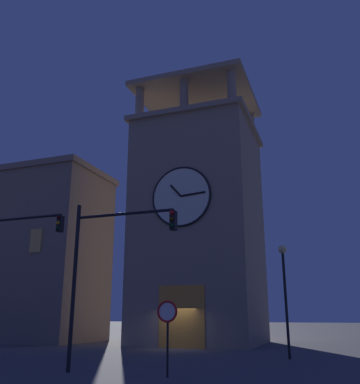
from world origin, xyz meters
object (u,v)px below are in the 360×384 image
(traffic_signal_near, at_px, (4,258))
(street_lamp, at_px, (284,279))
(clocktower, at_px, (200,225))
(no_horn_sign, at_px, (167,317))
(traffic_signal_mid, at_px, (105,256))

(traffic_signal_near, relative_size, street_lamp, 1.24)
(clocktower, distance_m, street_lamp, 12.72)
(traffic_signal_near, xyz_separation_m, street_lamp, (-12.12, -6.75, -0.76))
(clocktower, distance_m, no_horn_sign, 18.86)
(street_lamp, bearing_deg, traffic_signal_near, 29.14)
(traffic_signal_mid, xyz_separation_m, street_lamp, (-5.99, -7.99, -0.44))
(traffic_signal_near, relative_size, traffic_signal_mid, 1.07)
(clocktower, height_order, traffic_signal_mid, clocktower)
(traffic_signal_near, distance_m, street_lamp, 13.89)
(traffic_signal_near, relative_size, no_horn_sign, 2.68)
(clocktower, height_order, traffic_signal_near, clocktower)
(street_lamp, bearing_deg, traffic_signal_mid, 53.16)
(traffic_signal_mid, xyz_separation_m, no_horn_sign, (-2.67, 0.01, -2.30))
(traffic_signal_near, bearing_deg, street_lamp, -150.86)
(clocktower, xyz_separation_m, traffic_signal_mid, (-1.33, 17.06, -4.66))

